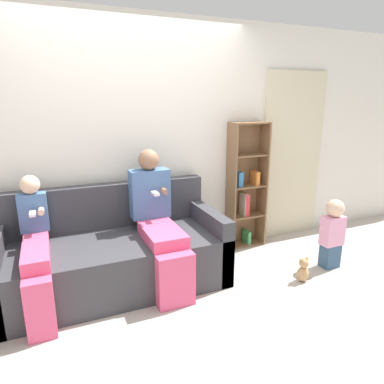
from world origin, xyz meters
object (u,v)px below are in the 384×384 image
at_px(bookshelf, 245,188).
at_px(teddy_bear, 303,270).
at_px(adult_seated, 158,219).
at_px(couch, 114,256).
at_px(child_seated, 36,249).
at_px(toddler_standing, 332,232).

distance_m(bookshelf, teddy_bear, 1.18).
height_order(adult_seated, teddy_bear, adult_seated).
bearing_deg(couch, child_seated, -166.60).
bearing_deg(couch, adult_seated, -13.25).
relative_size(toddler_standing, bookshelf, 0.50).
relative_size(couch, teddy_bear, 8.14).
bearing_deg(adult_seated, couch, 166.75).
height_order(couch, adult_seated, adult_seated).
bearing_deg(couch, toddler_standing, -13.46).
bearing_deg(adult_seated, teddy_bear, -23.41).
distance_m(child_seated, teddy_bear, 2.44).
relative_size(couch, adult_seated, 1.62).
height_order(adult_seated, child_seated, adult_seated).
relative_size(child_seated, teddy_bear, 4.36).
bearing_deg(child_seated, toddler_standing, -7.40).
bearing_deg(adult_seated, toddler_standing, -13.51).
height_order(toddler_standing, bookshelf, bookshelf).
relative_size(adult_seated, teddy_bear, 5.03).
relative_size(adult_seated, child_seated, 1.15).
bearing_deg(couch, teddy_bear, -21.04).
bearing_deg(toddler_standing, bookshelf, 120.75).
height_order(toddler_standing, teddy_bear, toddler_standing).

